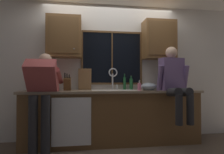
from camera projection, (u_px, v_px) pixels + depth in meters
back_wall at (110, 71)px, 3.72m from camera, size 5.39×0.12×2.55m
window_glass at (112, 58)px, 3.66m from camera, size 1.10×0.02×0.95m
window_frame_top at (112, 32)px, 3.66m from camera, size 1.17×0.02×0.04m
window_frame_bottom at (112, 84)px, 3.64m from camera, size 1.17×0.02×0.04m
window_frame_left at (82, 57)px, 3.57m from camera, size 0.03×0.02×0.95m
window_frame_right at (141, 58)px, 3.73m from camera, size 0.03×0.02×0.95m
window_mullion_center at (112, 58)px, 3.65m from camera, size 0.02×0.02×0.95m
lower_cabinet_run at (112, 118)px, 3.36m from camera, size 2.99×0.58×0.88m
countertop at (113, 91)px, 3.35m from camera, size 3.05×0.62×0.04m
dishwasher_front at (72, 122)px, 2.95m from camera, size 0.60×0.02×0.74m
upper_cabinet_left at (64, 37)px, 3.39m from camera, size 0.59×0.36×0.72m
upper_cabinet_right at (159, 40)px, 3.63m from camera, size 0.59×0.36×0.72m
sink at (114, 96)px, 3.36m from camera, size 0.80×0.46×0.21m
faucet at (113, 76)px, 3.55m from camera, size 0.18×0.09×0.40m
person_standing at (42, 90)px, 2.90m from camera, size 0.53×0.70×1.54m
person_sitting_on_counter at (174, 80)px, 3.24m from camera, size 0.54×0.62×1.26m
knife_block at (67, 84)px, 3.30m from camera, size 0.12×0.18×0.32m
cutting_board at (85, 79)px, 3.50m from camera, size 0.24×0.10×0.39m
mixing_bowl at (149, 87)px, 3.37m from camera, size 0.28×0.28×0.14m
soap_dispenser at (139, 87)px, 3.25m from camera, size 0.06×0.07×0.18m
bottle_green_glass at (131, 84)px, 3.64m from camera, size 0.07×0.07×0.27m
bottle_tall_clear at (125, 83)px, 3.64m from camera, size 0.05×0.05×0.30m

